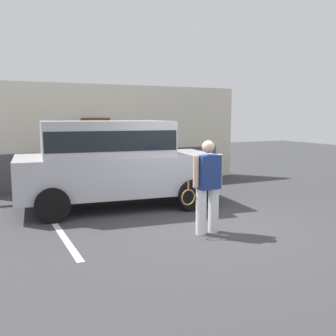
{
  "coord_description": "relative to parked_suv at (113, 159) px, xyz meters",
  "views": [
    {
      "loc": [
        -3.82,
        -6.23,
        2.17
      ],
      "look_at": [
        -0.25,
        1.2,
        1.05
      ],
      "focal_mm": 41.26,
      "sensor_mm": 36.0,
      "label": 1
    }
  ],
  "objects": [
    {
      "name": "ground_plane",
      "position": [
        1.08,
        -2.51,
        -1.15
      ],
      "size": [
        40.0,
        40.0,
        0.0
      ],
      "primitive_type": "plane",
      "color": "#38383A"
    },
    {
      "name": "parking_stripe_0",
      "position": [
        -1.53,
        -1.01,
        -1.14
      ],
      "size": [
        0.12,
        4.4,
        0.01
      ],
      "primitive_type": "cube",
      "color": "silver",
      "rests_on": "ground_plane"
    },
    {
      "name": "house_frontage",
      "position": [
        1.07,
        3.09,
        0.32
      ],
      "size": [
        8.67,
        0.4,
        3.13
      ],
      "color": "beige",
      "rests_on": "ground_plane"
    },
    {
      "name": "parked_suv",
      "position": [
        0.0,
        0.0,
        0.0
      ],
      "size": [
        4.78,
        2.57,
        2.05
      ],
      "rotation": [
        0.0,
        0.0,
        -0.11
      ],
      "color": "#B7B7BC",
      "rests_on": "ground_plane"
    },
    {
      "name": "tennis_player_man",
      "position": [
        0.93,
        -2.77,
        -0.25
      ],
      "size": [
        0.9,
        0.31,
        1.73
      ],
      "rotation": [
        0.0,
        0.0,
        3.23
      ],
      "color": "white",
      "rests_on": "ground_plane"
    },
    {
      "name": "potted_plant_by_porch",
      "position": [
        3.97,
        2.1,
        -0.69
      ],
      "size": [
        0.63,
        0.63,
        0.83
      ],
      "color": "gray",
      "rests_on": "ground_plane"
    }
  ]
}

